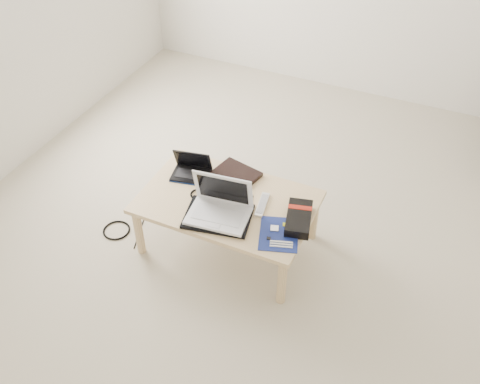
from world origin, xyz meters
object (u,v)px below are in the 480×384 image
at_px(coffee_table, 227,206).
at_px(gpu_box, 299,218).
at_px(white_laptop, 220,207).
at_px(netbook, 192,170).

distance_m(coffee_table, gpu_box, 0.49).
bearing_deg(white_laptop, gpu_box, 17.43).
relative_size(netbook, white_laptop, 0.71).
distance_m(coffee_table, netbook, 0.36).
bearing_deg(netbook, gpu_box, -9.67).
distance_m(netbook, gpu_box, 0.82).
bearing_deg(gpu_box, coffee_table, 179.93).
xyz_separation_m(white_laptop, gpu_box, (0.46, 0.14, -0.04)).
relative_size(coffee_table, gpu_box, 3.45).
relative_size(netbook, gpu_box, 0.88).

